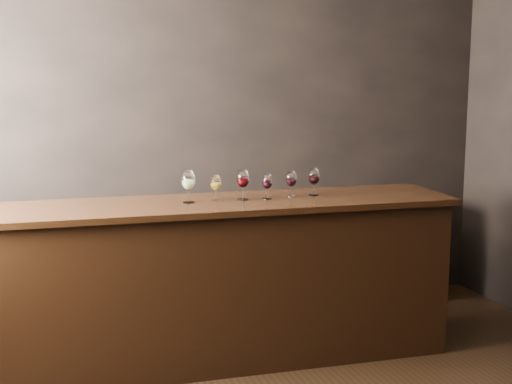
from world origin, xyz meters
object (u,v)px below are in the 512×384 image
object	(u,v)px
glass_red_a	(243,180)
glass_red_d	(314,177)
bar_counter	(224,284)
glass_white	(188,181)
glass_amber	(216,184)
glass_red_c	(291,180)
back_bar_shelf	(280,259)
glass_red_b	(267,182)

from	to	relation	value
glass_red_a	glass_red_d	size ratio (longest dim) A/B	1.08
bar_counter	glass_red_d	xyz separation A→B (m)	(0.67, 0.03, 0.71)
bar_counter	glass_white	size ratio (longest dim) A/B	14.26
glass_amber	glass_red_d	bearing A→B (deg)	-0.66
bar_counter	glass_red_c	bearing A→B (deg)	5.66
glass_white	glass_amber	world-z (taller)	glass_white
glass_red_a	glass_red_c	size ratio (longest dim) A/B	1.17
glass_red_c	glass_red_d	distance (m)	0.17
glass_red_a	glass_red_d	distance (m)	0.53
glass_red_c	glass_red_d	xyz separation A→B (m)	(0.17, 0.00, 0.01)
glass_white	glass_red_a	bearing A→B (deg)	-0.78
bar_counter	back_bar_shelf	size ratio (longest dim) A/B	1.20
bar_counter	glass_red_b	bearing A→B (deg)	0.43
bar_counter	back_bar_shelf	xyz separation A→B (m)	(0.70, 0.79, -0.08)
back_bar_shelf	glass_red_d	xyz separation A→B (m)	(-0.03, -0.76, 0.78)
bar_counter	glass_amber	bearing A→B (deg)	137.86
back_bar_shelf	glass_red_b	bearing A→B (deg)	-116.11
back_bar_shelf	glass_white	size ratio (longest dim) A/B	11.84
glass_amber	glass_red_a	world-z (taller)	glass_red_a
bar_counter	glass_red_d	bearing A→B (deg)	5.27
glass_amber	glass_red_b	distance (m)	0.35
glass_red_a	bar_counter	bearing A→B (deg)	-174.44
glass_amber	glass_red_d	distance (m)	0.71
glass_amber	glass_red_d	size ratio (longest dim) A/B	0.90
glass_white	glass_red_d	size ratio (longest dim) A/B	1.13
back_bar_shelf	glass_white	world-z (taller)	glass_white
bar_counter	glass_red_a	world-z (taller)	glass_red_a
back_bar_shelf	glass_red_b	distance (m)	1.18
back_bar_shelf	glass_red_d	world-z (taller)	glass_red_d
glass_white	glass_amber	size ratio (longest dim) A/B	1.26
glass_red_b	bar_counter	bearing A→B (deg)	177.73
glass_red_b	back_bar_shelf	bearing A→B (deg)	63.89
glass_red_a	glass_red_c	xyz separation A→B (m)	(0.36, 0.01, -0.02)
glass_red_d	back_bar_shelf	bearing A→B (deg)	87.84
glass_white	glass_red_d	bearing A→B (deg)	0.70
glass_white	glass_amber	distance (m)	0.20
glass_amber	glass_red_b	size ratio (longest dim) A/B	1.00
glass_red_b	glass_red_d	size ratio (longest dim) A/B	0.90
back_bar_shelf	glass_red_a	bearing A→B (deg)	-125.78
glass_white	back_bar_shelf	bearing A→B (deg)	39.48
back_bar_shelf	glass_red_d	distance (m)	1.09
bar_counter	glass_red_b	world-z (taller)	glass_red_b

